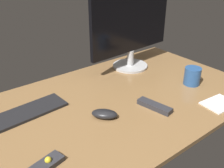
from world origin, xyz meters
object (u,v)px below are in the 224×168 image
(keyboard, at_px, (23,114))
(notepad, at_px, (219,104))
(monitor, at_px, (132,23))
(tv_remote, at_px, (155,106))
(coffee_mug, at_px, (192,76))
(computer_mouse, at_px, (105,114))
(media_remote, at_px, (41,168))

(keyboard, distance_m, notepad, 0.90)
(monitor, xyz_separation_m, notepad, (0.04, -0.59, -0.27))
(tv_remote, bearing_deg, coffee_mug, 87.32)
(keyboard, relative_size, notepad, 2.51)
(computer_mouse, bearing_deg, keyboard, -172.55)
(tv_remote, bearing_deg, notepad, 47.65)
(computer_mouse, height_order, coffee_mug, coffee_mug)
(keyboard, height_order, coffee_mug, coffee_mug)
(monitor, height_order, coffee_mug, monitor)
(computer_mouse, xyz_separation_m, notepad, (0.49, -0.24, -0.01))
(keyboard, height_order, notepad, keyboard)
(tv_remote, bearing_deg, computer_mouse, -120.54)
(computer_mouse, distance_m, tv_remote, 0.24)
(keyboard, bearing_deg, computer_mouse, -44.69)
(monitor, distance_m, coffee_mug, 0.45)
(notepad, bearing_deg, monitor, 93.60)
(monitor, height_order, computer_mouse, monitor)
(keyboard, xyz_separation_m, notepad, (0.76, -0.48, -0.00))
(computer_mouse, relative_size, coffee_mug, 1.20)
(tv_remote, distance_m, notepad, 0.31)
(tv_remote, xyz_separation_m, coffee_mug, (0.33, 0.05, 0.04))
(notepad, bearing_deg, coffee_mug, 72.00)
(computer_mouse, distance_m, media_remote, 0.37)
(computer_mouse, bearing_deg, monitor, 85.78)
(notepad, bearing_deg, tv_remote, 148.27)
(keyboard, relative_size, coffee_mug, 4.10)
(media_remote, relative_size, tv_remote, 1.06)
(keyboard, distance_m, coffee_mug, 0.87)
(monitor, distance_m, computer_mouse, 0.62)
(notepad, bearing_deg, computer_mouse, 153.39)
(keyboard, distance_m, computer_mouse, 0.36)
(coffee_mug, xyz_separation_m, notepad, (-0.07, -0.21, -0.04))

